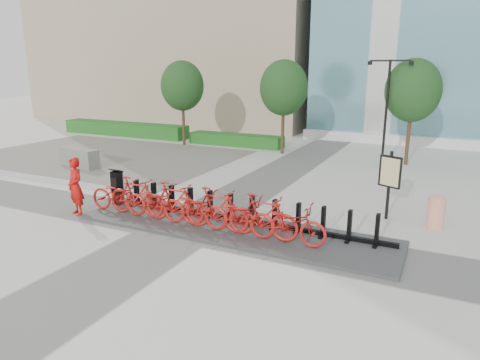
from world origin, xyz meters
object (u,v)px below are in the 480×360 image
at_px(bike_0, 118,195).
at_px(worker_red, 75,186).
at_px(kiosk, 117,187).
at_px(jersey_barrier, 79,158).
at_px(construction_barrel, 436,212).
at_px(map_sign, 390,175).

relative_size(bike_0, worker_red, 1.13).
xyz_separation_m(kiosk, worker_red, (-0.60, -1.24, 0.25)).
distance_m(worker_red, jersey_barrier, 7.40).
bearing_deg(construction_barrel, bike_0, -160.99).
height_order(bike_0, kiosk, kiosk).
bearing_deg(bike_0, worker_red, 115.87).
relative_size(kiosk, jersey_barrier, 0.54).
distance_m(bike_0, worker_red, 1.39).
distance_m(kiosk, construction_barrel, 10.19).
height_order(kiosk, construction_barrel, kiosk).
height_order(construction_barrel, jersey_barrier, construction_barrel).
xyz_separation_m(kiosk, map_sign, (8.46, 2.70, 0.75)).
bearing_deg(jersey_barrier, worker_red, -34.73).
height_order(jersey_barrier, map_sign, map_sign).
distance_m(kiosk, map_sign, 8.92).
bearing_deg(map_sign, bike_0, -132.74).
bearing_deg(worker_red, jersey_barrier, 154.13).
xyz_separation_m(construction_barrel, jersey_barrier, (-15.73, 1.40, -0.02)).
distance_m(bike_0, map_sign, 8.57).
bearing_deg(worker_red, bike_0, 44.48).
distance_m(construction_barrel, jersey_barrier, 15.79).
xyz_separation_m(kiosk, jersey_barrier, (-5.87, 3.94, -0.23)).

